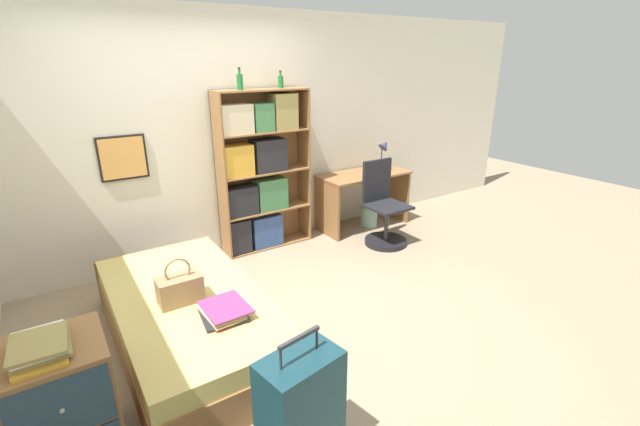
# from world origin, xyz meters

# --- Properties ---
(ground_plane) EXTENTS (14.00, 14.00, 0.00)m
(ground_plane) POSITION_xyz_m (0.00, 0.00, 0.00)
(ground_plane) COLOR gray
(wall_back) EXTENTS (10.00, 0.09, 2.60)m
(wall_back) POSITION_xyz_m (-0.00, 1.53, 1.30)
(wall_back) COLOR beige
(wall_back) RESTS_ON ground_plane
(bed) EXTENTS (1.04, 2.00, 0.42)m
(bed) POSITION_xyz_m (-0.62, 0.02, 0.21)
(bed) COLOR olive
(bed) RESTS_ON ground_plane
(handbag) EXTENTS (0.31, 0.18, 0.35)m
(handbag) POSITION_xyz_m (-0.68, -0.07, 0.53)
(handbag) COLOR #93704C
(handbag) RESTS_ON bed
(book_stack_on_bed) EXTENTS (0.33, 0.36, 0.07)m
(book_stack_on_bed) POSITION_xyz_m (-0.49, -0.42, 0.46)
(book_stack_on_bed) COLOR #B2382D
(book_stack_on_bed) RESTS_ON bed
(suitcase) EXTENTS (0.46, 0.32, 0.84)m
(suitcase) POSITION_xyz_m (-0.46, -1.40, 0.36)
(suitcase) COLOR #143842
(suitcase) RESTS_ON ground_plane
(dresser) EXTENTS (0.49, 0.51, 0.73)m
(dresser) POSITION_xyz_m (-1.48, -0.67, 0.37)
(dresser) COLOR olive
(dresser) RESTS_ON ground_plane
(magazine_pile_on_dresser) EXTENTS (0.27, 0.36, 0.08)m
(magazine_pile_on_dresser) POSITION_xyz_m (-1.52, -0.69, 0.77)
(magazine_pile_on_dresser) COLOR gold
(magazine_pile_on_dresser) RESTS_ON dresser
(bookcase) EXTENTS (1.04, 0.29, 1.79)m
(bookcase) POSITION_xyz_m (0.63, 1.33, 0.89)
(bookcase) COLOR olive
(bookcase) RESTS_ON ground_plane
(bottle_green) EXTENTS (0.06, 0.06, 0.22)m
(bottle_green) POSITION_xyz_m (0.47, 1.29, 1.88)
(bottle_green) COLOR #1E6B2D
(bottle_green) RESTS_ON bookcase
(bottle_brown) EXTENTS (0.06, 0.06, 0.18)m
(bottle_brown) POSITION_xyz_m (0.95, 1.32, 1.86)
(bottle_brown) COLOR #1E6B2D
(bottle_brown) RESTS_ON bookcase
(desk) EXTENTS (1.18, 0.55, 0.72)m
(desk) POSITION_xyz_m (2.04, 1.20, 0.50)
(desk) COLOR olive
(desk) RESTS_ON ground_plane
(desk_lamp) EXTENTS (0.21, 0.15, 0.42)m
(desk_lamp) POSITION_xyz_m (2.35, 1.18, 0.99)
(desk_lamp) COLOR navy
(desk_lamp) RESTS_ON desk
(desk_chair) EXTENTS (0.50, 0.50, 0.99)m
(desk_chair) POSITION_xyz_m (1.90, 0.64, 0.32)
(desk_chair) COLOR black
(desk_chair) RESTS_ON ground_plane
(waste_bin) EXTENTS (0.22, 0.22, 0.27)m
(waste_bin) POSITION_xyz_m (2.11, 1.15, 0.14)
(waste_bin) COLOR #99C1B2
(waste_bin) RESTS_ON ground_plane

